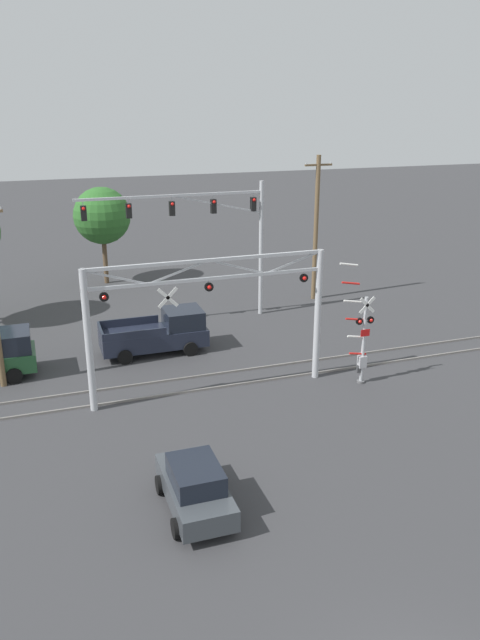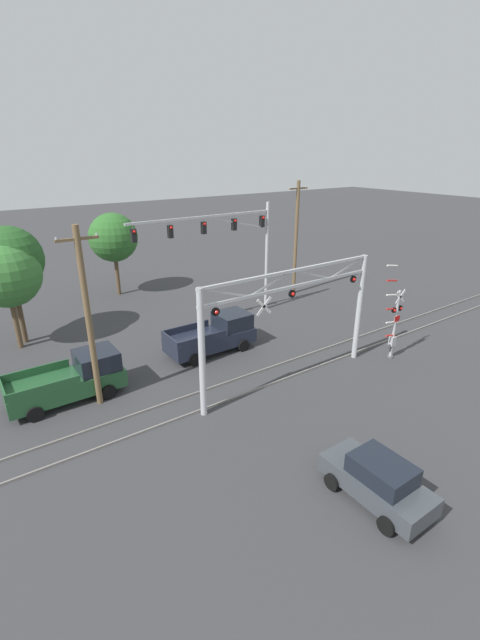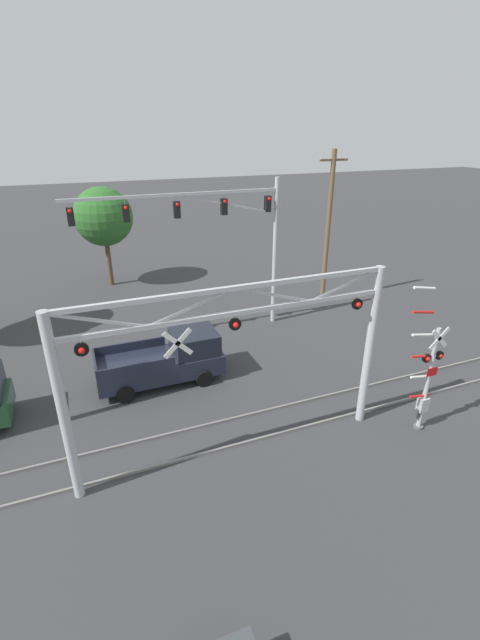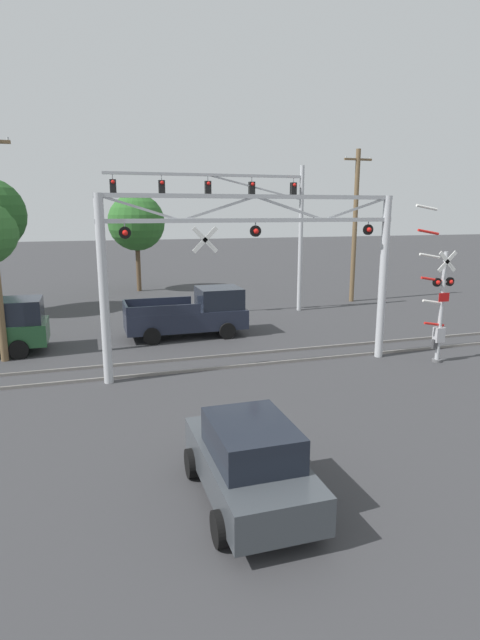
# 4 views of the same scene
# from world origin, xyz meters

# --- Properties ---
(rail_track_near) EXTENTS (80.00, 0.08, 0.10)m
(rail_track_near) POSITION_xyz_m (0.00, 16.52, 0.05)
(rail_track_near) COLOR gray
(rail_track_near) RESTS_ON ground_plane
(rail_track_far) EXTENTS (80.00, 0.08, 0.10)m
(rail_track_far) POSITION_xyz_m (0.00, 17.96, 0.05)
(rail_track_far) COLOR gray
(rail_track_far) RESTS_ON ground_plane
(crossing_gantry) EXTENTS (10.49, 0.31, 6.10)m
(crossing_gantry) POSITION_xyz_m (-0.01, 16.24, 3.87)
(crossing_gantry) COLOR #B7BABF
(crossing_gantry) RESTS_ON ground_plane
(crossing_signal_mast) EXTENTS (1.84, 0.35, 5.79)m
(crossing_signal_mast) POSITION_xyz_m (6.72, 14.99, 2.10)
(crossing_signal_mast) COLOR #B7BABF
(crossing_signal_mast) RESTS_ON ground_plane
(traffic_signal_span) EXTENTS (10.60, 0.39, 7.95)m
(traffic_signal_span) POSITION_xyz_m (3.06, 25.70, 5.62)
(traffic_signal_span) COLOR #B7BABF
(traffic_signal_span) RESTS_ON ground_plane
(pickup_truck_lead) EXTENTS (5.36, 2.36, 2.15)m
(pickup_truck_lead) POSITION_xyz_m (-1.09, 21.68, 1.01)
(pickup_truck_lead) COLOR #1E2333
(pickup_truck_lead) RESTS_ON ground_plane
(utility_pole_right) EXTENTS (1.80, 0.28, 9.14)m
(utility_pole_right) POSITION_xyz_m (10.24, 27.42, 4.72)
(utility_pole_right) COLOR brown
(utility_pole_right) RESTS_ON ground_plane
(background_tree_far_left_verge) EXTENTS (3.90, 3.90, 6.73)m
(background_tree_far_left_verge) POSITION_xyz_m (-2.07, 35.53, 4.77)
(background_tree_far_left_verge) COLOR brown
(background_tree_far_left_verge) RESTS_ON ground_plane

